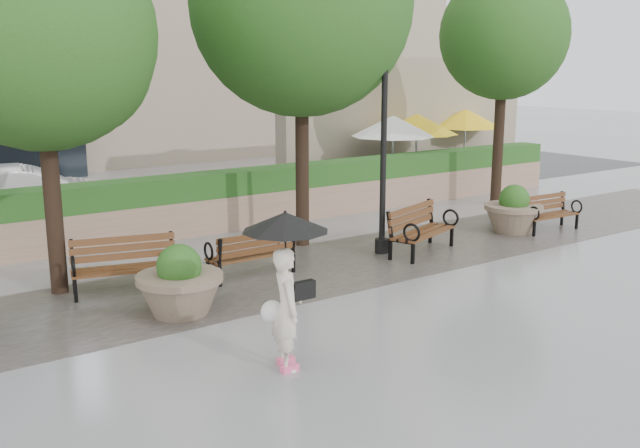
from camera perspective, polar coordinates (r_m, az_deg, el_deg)
ground at (r=10.70m, az=5.17°, el=-7.90°), size 100.00×100.00×0.00m
cobble_strip at (r=13.00m, az=-3.44°, el=-4.13°), size 28.00×3.20×0.01m
hedge_wall at (r=16.29m, az=-10.93°, el=1.45°), size 24.00×0.80×1.35m
cafe_wall at (r=23.88m, az=7.14°, el=8.26°), size 10.00×0.60×4.00m
cafe_hedge at (r=22.12m, az=9.91°, el=3.80°), size 8.00×0.50×0.90m
asphalt_street at (r=20.07m, az=-15.60°, el=1.35°), size 40.00×7.00×0.00m
bench_1 at (r=12.38m, az=-15.26°, el=-4.11°), size 1.83×1.09×0.93m
bench_2 at (r=12.91m, az=-5.48°, el=-3.13°), size 1.60×0.64×0.85m
bench_3 at (r=14.60m, az=8.15°, el=-1.24°), size 1.91×1.25×0.96m
bench_4 at (r=17.25m, az=17.81°, el=0.26°), size 1.56×0.68×0.82m
planter_left at (r=11.08m, az=-11.14°, el=-5.00°), size 1.32×1.32×1.11m
planter_right at (r=16.84m, az=15.22°, el=0.79°), size 1.32×1.32×1.11m
lamppost at (r=14.20m, az=5.10°, el=5.56°), size 0.28×0.28×4.55m
tree_0 at (r=12.36m, az=-20.91°, el=13.50°), size 3.71×3.66×6.05m
tree_1 at (r=14.93m, az=-1.16°, el=16.67°), size 4.46×4.46×7.16m
tree_2 at (r=20.05m, az=14.62°, el=14.06°), size 3.47×3.37×6.21m
patio_umb_white at (r=21.24m, az=5.88°, el=7.75°), size 2.50×2.50×2.30m
patio_umb_yellow_a at (r=22.10m, az=7.76°, el=7.88°), size 2.50×2.50×2.30m
patio_umb_yellow_b at (r=24.83m, az=11.56°, el=8.24°), size 2.50×2.50×2.30m
car_right at (r=18.31m, az=-22.38°, el=2.09°), size 4.51×2.20×1.42m
pedestrian at (r=8.80m, az=-2.74°, el=-4.08°), size 1.08×1.08×1.98m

